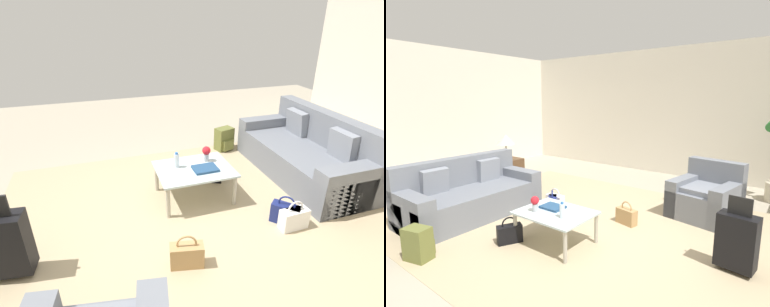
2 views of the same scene
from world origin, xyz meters
TOP-DOWN VIEW (x-y plane):
  - ground_plane at (0.00, 0.00)m, footprint 12.00×12.00m
  - wall_back at (0.00, 4.06)m, footprint 10.24×0.12m
  - wall_left at (-5.06, 0.00)m, footprint 0.12×8.00m
  - area_rug at (-0.60, 0.20)m, footprint 5.20×4.40m
  - couch at (-2.20, -0.60)m, footprint 0.99×2.15m
  - armchair at (0.91, 1.67)m, footprint 1.04×1.07m
  - coffee_table at (-0.40, -0.50)m, footprint 0.95×0.73m
  - water_bottle at (-0.20, -0.60)m, footprint 0.06×0.06m
  - coffee_table_book at (-0.52, -0.42)m, footprint 0.31×0.24m
  - flower_vase at (-0.62, -0.65)m, footprint 0.11×0.11m
  - side_table at (-3.20, 1.00)m, footprint 0.56×0.56m
  - table_lamp at (-3.20, 1.00)m, footprint 0.41×0.41m
  - suitcase_black at (1.60, 0.20)m, footprint 0.42×0.27m
  - handbag_navy at (-1.22, 0.34)m, footprint 0.32×0.33m
  - handbag_black at (-0.89, -0.87)m, footprint 0.27×0.35m
  - handbag_white at (-1.26, 0.45)m, footprint 0.32×0.15m
  - handbag_tan at (0.05, 0.60)m, footprint 0.34×0.20m
  - backpack_olive at (-1.40, -1.79)m, footprint 0.34×0.31m

SIDE VIEW (x-z plane):
  - ground_plane at x=0.00m, z-range 0.00..0.00m
  - area_rug at x=-0.60m, z-range 0.00..0.01m
  - handbag_navy at x=-1.22m, z-range -0.05..0.31m
  - handbag_black at x=-0.89m, z-range -0.05..0.31m
  - handbag_white at x=-1.26m, z-range -0.05..0.31m
  - handbag_tan at x=0.05m, z-range -0.05..0.31m
  - backpack_olive at x=-1.40m, z-range -0.01..0.39m
  - side_table at x=-3.20m, z-range 0.00..0.56m
  - armchair at x=0.91m, z-range -0.14..0.74m
  - couch at x=-2.20m, z-range -0.15..0.77m
  - suitcase_black at x=1.60m, z-range -0.07..0.78m
  - coffee_table at x=-0.40m, z-range 0.16..0.59m
  - coffee_table_book at x=-0.52m, z-range 0.43..0.46m
  - water_bottle at x=-0.20m, z-range 0.42..0.63m
  - flower_vase at x=-0.62m, z-range 0.45..0.66m
  - table_lamp at x=-3.20m, z-range 0.71..1.25m
  - wall_back at x=0.00m, z-range 0.00..3.10m
  - wall_left at x=-5.06m, z-range 0.00..3.10m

